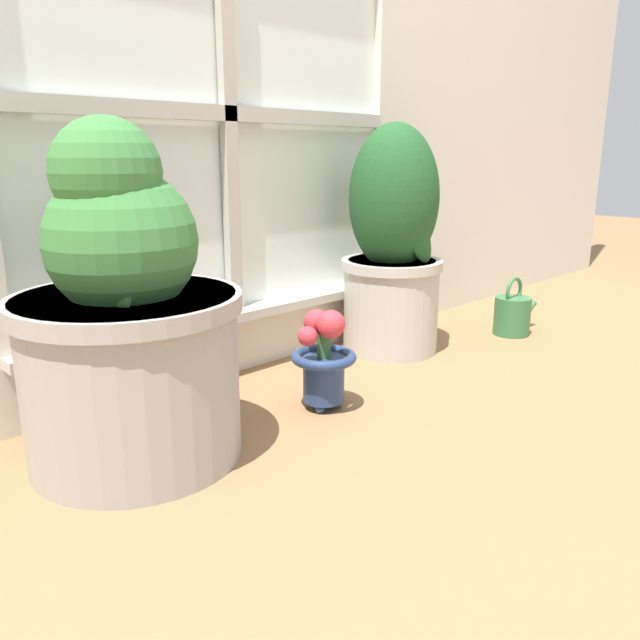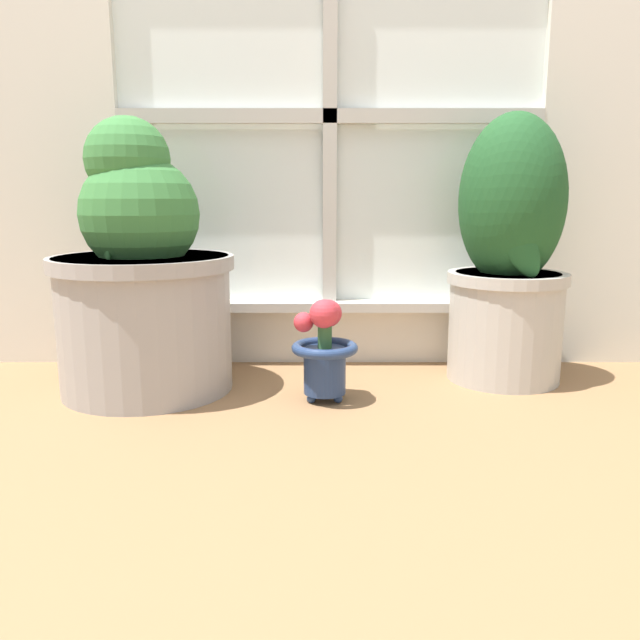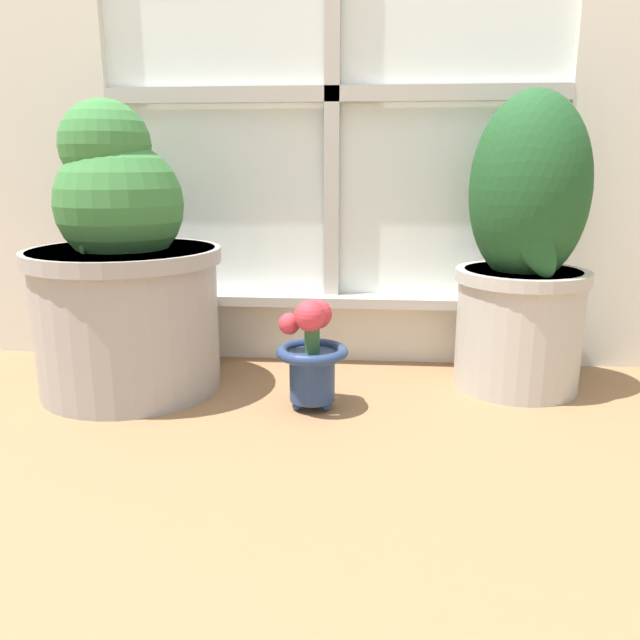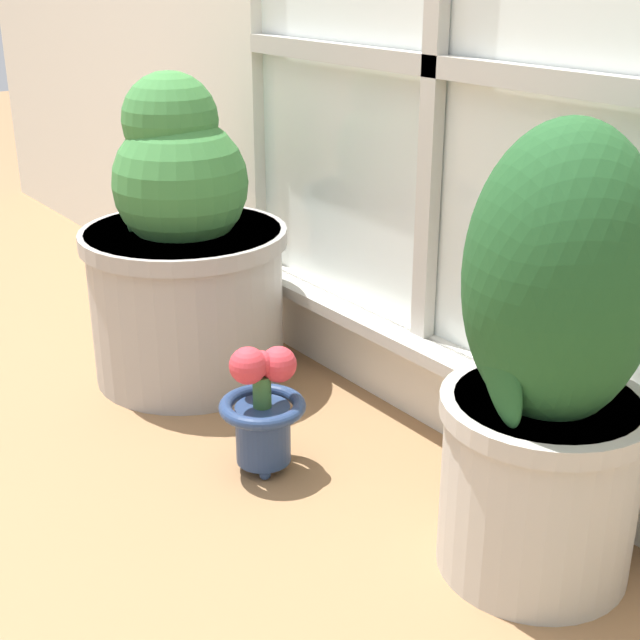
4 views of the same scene
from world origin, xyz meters
The scene contains 5 objects.
ground_plane centered at (0.00, 0.00, 0.00)m, with size 10.00×10.00×0.00m, color olive.
potted_plant_left centered at (-0.43, 0.26, 0.26)m, with size 0.41×0.41×0.62m.
potted_plant_right centered at (0.43, 0.34, 0.30)m, with size 0.29×0.29×0.64m.
flower_vase centered at (-0.02, 0.17, 0.12)m, with size 0.15×0.15×0.23m.
watering_can centered at (0.83, 0.17, 0.06)m, with size 0.20×0.11×0.18m.
Camera 1 is at (-0.94, -0.75, 0.56)m, focal length 35.00 mm.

